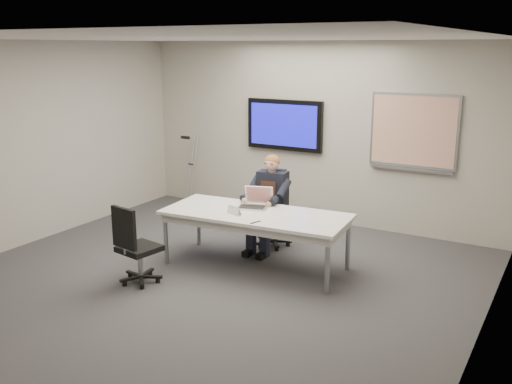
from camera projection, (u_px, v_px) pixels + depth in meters
The scene contains 15 objects.
floor at pixel (206, 283), 6.72m from camera, with size 6.00×6.00×0.02m, color #373739.
ceiling at pixel (200, 38), 6.02m from camera, with size 6.00×6.00×0.02m, color white.
wall_back at pixel (314, 133), 8.88m from camera, with size 6.00×0.02×2.80m, color #AAA699.
wall_left at pixel (24, 145), 7.83m from camera, with size 0.02×6.00×2.80m, color #AAA699.
wall_right at pixel (488, 203), 4.91m from camera, with size 0.02×6.00×2.80m, color #AAA699.
conference_table at pixel (256, 219), 7.09m from camera, with size 2.38×1.15×0.71m.
tv_display at pixel (284, 125), 9.06m from camera, with size 1.30×0.09×0.80m.
whiteboard at pixel (414, 132), 8.07m from camera, with size 1.25×0.08×1.10m.
office_chair_far at pixel (274, 224), 7.96m from camera, with size 0.62×0.62×0.99m.
office_chair_near at pixel (137, 259), 6.65m from camera, with size 0.53×0.53×0.96m.
seated_person at pixel (266, 213), 7.70m from camera, with size 0.43×0.73×1.30m.
crutch at pixel (192, 169), 9.95m from camera, with size 0.17×0.39×1.27m, color #ADB0B5, non-canonical shape.
laptop at pixel (255, 202), 7.30m from camera, with size 0.43×0.44×0.26m.
name_tent at pixel (234, 210), 7.00m from camera, with size 0.23×0.06×0.09m, color silver, non-canonical shape.
pen at pixel (255, 222), 6.66m from camera, with size 0.01×0.01×0.16m, color black.
Camera 1 is at (3.64, -5.10, 2.71)m, focal length 40.00 mm.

